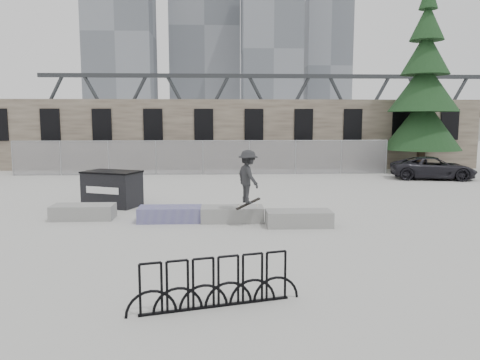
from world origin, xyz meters
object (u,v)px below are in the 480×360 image
(skateboarder, at_px, (248,177))
(planter_center_left, at_px, (170,213))
(planter_offset, at_px, (299,218))
(dumpster, at_px, (112,188))
(planter_center_right, at_px, (232,213))
(bike_rack, at_px, (216,283))
(spruce_tree, at_px, (424,94))
(planter_far_left, at_px, (83,211))
(suv, at_px, (433,168))

(skateboarder, bearing_deg, planter_center_left, 48.93)
(planter_offset, bearing_deg, dumpster, 150.95)
(skateboarder, bearing_deg, dumpster, 30.71)
(planter_center_left, distance_m, skateboarder, 2.88)
(planter_center_right, bearing_deg, dumpster, 147.51)
(planter_center_left, xyz_separation_m, dumpster, (-2.43, 2.75, 0.41))
(bike_rack, bearing_deg, planter_center_left, 102.19)
(spruce_tree, bearing_deg, planter_center_left, -136.55)
(planter_center_left, height_order, planter_offset, same)
(planter_far_left, bearing_deg, planter_offset, -10.85)
(suv, distance_m, skateboarder, 15.29)
(planter_far_left, relative_size, spruce_tree, 0.17)
(planter_far_left, bearing_deg, dumpster, 78.64)
(dumpster, height_order, spruce_tree, spruce_tree)
(planter_center_left, bearing_deg, bike_rack, -77.81)
(planter_center_left, xyz_separation_m, suv, (13.28, 9.99, 0.35))
(planter_center_right, xyz_separation_m, planter_offset, (2.03, -0.77, 0.00))
(planter_center_right, height_order, suv, suv)
(planter_offset, relative_size, spruce_tree, 0.17)
(planter_offset, distance_m, dumpster, 7.40)
(spruce_tree, xyz_separation_m, suv, (-0.73, -3.28, -4.17))
(planter_center_left, distance_m, dumpster, 3.69)
(planter_far_left, bearing_deg, skateboarder, -13.28)
(planter_far_left, distance_m, planter_center_left, 2.93)
(planter_center_right, distance_m, spruce_tree, 18.52)
(planter_offset, height_order, dumpster, dumpster)
(planter_center_right, height_order, bike_rack, bike_rack)
(planter_center_left, bearing_deg, planter_center_right, -2.14)
(planter_far_left, height_order, planter_center_right, same)
(spruce_tree, bearing_deg, skateboarder, -129.41)
(planter_offset, relative_size, skateboarder, 1.10)
(planter_offset, bearing_deg, skateboarder, 177.72)
(planter_offset, bearing_deg, planter_center_right, 159.31)
(planter_offset, height_order, skateboarder, skateboarder)
(planter_offset, xyz_separation_m, suv, (9.25, 10.83, 0.35))
(skateboarder, bearing_deg, suv, -68.65)
(spruce_tree, relative_size, skateboarder, 6.31)
(planter_center_right, height_order, skateboarder, skateboarder)
(bike_rack, distance_m, spruce_tree, 24.20)
(dumpster, bearing_deg, suv, 47.31)
(dumpster, distance_m, spruce_tree, 19.95)
(planter_offset, xyz_separation_m, dumpster, (-6.46, 3.59, 0.41))
(planter_center_left, xyz_separation_m, planter_center_right, (2.00, -0.07, 0.00))
(planter_far_left, distance_m, planter_offset, 7.04)
(planter_offset, distance_m, spruce_tree, 17.87)
(planter_far_left, xyz_separation_m, bike_rack, (4.39, -7.47, 0.18))
(suv, bearing_deg, planter_center_right, 143.00)
(planter_center_right, relative_size, planter_offset, 1.00)
(planter_center_right, relative_size, skateboarder, 1.10)
(skateboarder, bearing_deg, planter_offset, -115.82)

